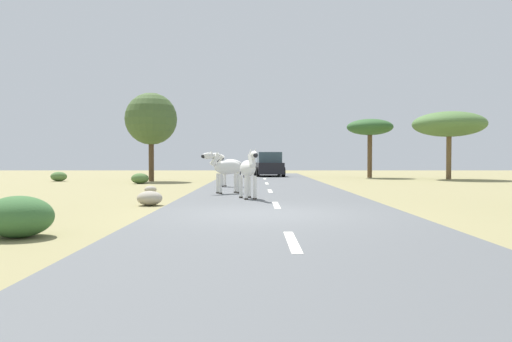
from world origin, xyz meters
The scene contains 15 objects.
ground_plane centered at (0.00, 0.00, 0.00)m, with size 90.00×90.00×0.00m, color #8E8456.
road centered at (0.38, 0.00, 0.03)m, with size 6.00×64.00×0.05m, color #56595B.
lane_markings centered at (0.38, -1.00, 0.05)m, with size 0.16×56.00×0.01m.
zebra_0 centered at (-0.41, 4.15, 0.99)m, with size 0.71×1.63×1.57m.
zebra_1 centered at (-1.40, 11.08, 1.01)m, with size 1.61×0.94×1.61m.
zebra_2 centered at (-1.29, 6.69, 0.98)m, with size 1.54×0.95×1.55m.
car_0 centered at (0.76, 24.91, 0.85)m, with size 2.24×4.45×1.74m.
tree_1 centered at (-6.30, 17.74, 3.63)m, with size 3.02×3.02×5.16m.
tree_3 centered at (12.06, 20.25, 3.49)m, with size 4.54×4.54×4.30m.
tree_4 centered at (7.69, 23.12, 3.45)m, with size 3.16×3.16×4.06m.
bush_0 centered at (-6.29, 14.80, 0.28)m, with size 0.92×0.83×0.55m, color #4C7038.
bush_1 centered at (-11.68, 17.64, 0.28)m, with size 0.93×0.83×0.56m, color #4C7038.
bush_2 centered at (-4.15, -3.26, 0.35)m, with size 1.16×1.04×0.70m, color #386633.
rock_0 centered at (-3.16, 2.45, 0.21)m, with size 0.70×0.70×0.41m, color #A89E8C.
rock_1 centered at (-4.20, 7.49, 0.14)m, with size 0.46×0.49×0.29m, color #A89E8C.
Camera 1 is at (-0.18, -11.64, 1.31)m, focal length 35.32 mm.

